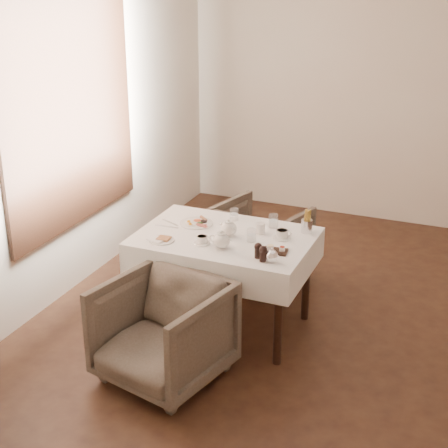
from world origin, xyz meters
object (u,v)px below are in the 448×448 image
at_px(teapot_centre, 229,227).
at_px(breakfast_plate, 197,223).
at_px(armchair_near, 163,332).
at_px(armchair_far, 258,243).
at_px(table, 225,250).

bearing_deg(teapot_centre, breakfast_plate, -176.13).
height_order(armchair_near, breakfast_plate, breakfast_plate).
bearing_deg(breakfast_plate, armchair_near, -104.00).
distance_m(armchair_far, breakfast_plate, 0.87).
bearing_deg(breakfast_plate, teapot_centre, -45.35).
relative_size(table, armchair_near, 1.66).
bearing_deg(armchair_near, teapot_centre, 93.27).
height_order(armchair_near, armchair_far, armchair_near).
xyz_separation_m(table, breakfast_plate, (-0.29, 0.13, 0.13)).
relative_size(table, breakfast_plate, 5.02).
height_order(armchair_far, teapot_centre, teapot_centre).
xyz_separation_m(breakfast_plate, teapot_centre, (0.31, -0.12, 0.06)).
relative_size(breakfast_plate, teapot_centre, 1.56).
height_order(table, teapot_centre, teapot_centre).
xyz_separation_m(table, armchair_far, (-0.05, 0.85, -0.30)).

